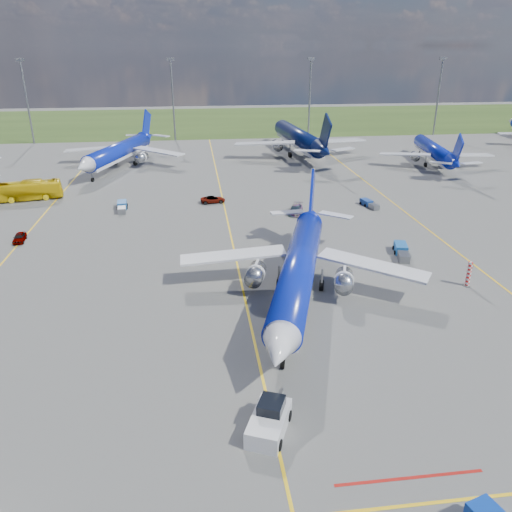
{
  "coord_description": "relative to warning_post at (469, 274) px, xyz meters",
  "views": [
    {
      "loc": [
        -4.84,
        -40.68,
        25.79
      ],
      "look_at": [
        1.56,
        10.49,
        4.0
      ],
      "focal_mm": 35.0,
      "sensor_mm": 36.0,
      "label": 1
    }
  ],
  "objects": [
    {
      "name": "pushback_tug",
      "position": [
        -26.34,
        -20.51,
        -0.62
      ],
      "size": [
        4.02,
        6.45,
        2.19
      ],
      "rotation": [
        0.0,
        0.0,
        -0.41
      ],
      "color": "silver",
      "rests_on": "ground"
    },
    {
      "name": "bg_jet_nnw",
      "position": [
        -47.66,
        67.83,
        -1.5
      ],
      "size": [
        41.63,
        47.97,
        10.63
      ],
      "primitive_type": null,
      "rotation": [
        0.0,
        0.0,
        -0.3
      ],
      "color": "#0B1EA4",
      "rests_on": "ground"
    },
    {
      "name": "grass_strip",
      "position": [
        -26.0,
        142.0,
        -1.5
      ],
      "size": [
        400.0,
        80.0,
        0.01
      ],
      "primitive_type": "cube",
      "color": "#2D4719",
      "rests_on": "ground"
    },
    {
      "name": "main_airliner",
      "position": [
        -20.17,
        -0.64,
        -1.5
      ],
      "size": [
        40.49,
        46.68,
        10.35
      ],
      "primitive_type": null,
      "rotation": [
        0.0,
        0.0,
        -0.3
      ],
      "color": "#0B1EA4",
      "rests_on": "ground"
    },
    {
      "name": "ground",
      "position": [
        -26.0,
        -8.0,
        -1.5
      ],
      "size": [
        400.0,
        400.0,
        0.0
      ],
      "primitive_type": "plane",
      "color": "#555552",
      "rests_on": "ground"
    },
    {
      "name": "taxiway_lines",
      "position": [
        -25.83,
        19.7,
        -1.49
      ],
      "size": [
        60.25,
        160.0,
        0.02
      ],
      "color": "yellow",
      "rests_on": "ground"
    },
    {
      "name": "service_car_b",
      "position": [
        -27.83,
        37.03,
        -0.9
      ],
      "size": [
        4.56,
        2.54,
        1.21
      ],
      "primitive_type": "imported",
      "rotation": [
        0.0,
        0.0,
        1.7
      ],
      "color": "#999999",
      "rests_on": "ground"
    },
    {
      "name": "service_car_a",
      "position": [
        -56.03,
        21.31,
        -0.88
      ],
      "size": [
        1.76,
        3.73,
        1.23
      ],
      "primitive_type": "imported",
      "rotation": [
        0.0,
        0.0,
        0.09
      ],
      "color": "#999999",
      "rests_on": "ground"
    },
    {
      "name": "service_car_c",
      "position": [
        -14.46,
        29.21,
        -0.82
      ],
      "size": [
        3.5,
        5.09,
        1.37
      ],
      "primitive_type": "imported",
      "rotation": [
        0.0,
        0.0,
        -0.37
      ],
      "color": "#999999",
      "rests_on": "ground"
    },
    {
      "name": "bg_jet_ne",
      "position": [
        24.71,
        61.56,
        -1.5
      ],
      "size": [
        33.35,
        40.31,
        9.45
      ],
      "primitive_type": null,
      "rotation": [
        0.0,
        0.0,
        2.97
      ],
      "color": "#0B1EA4",
      "rests_on": "ground"
    },
    {
      "name": "baggage_tug_c",
      "position": [
        -43.37,
        34.84,
        -0.94
      ],
      "size": [
        1.9,
        5.4,
        1.19
      ],
      "rotation": [
        0.0,
        0.0,
        0.1
      ],
      "color": "#1C58A8",
      "rests_on": "ground"
    },
    {
      "name": "baggage_tug_w",
      "position": [
        -3.98,
        9.78,
        -0.93
      ],
      "size": [
        2.75,
        5.64,
        1.22
      ],
      "rotation": [
        0.0,
        0.0,
        -0.25
      ],
      "color": "#1C5EAA",
      "rests_on": "ground"
    },
    {
      "name": "apron_bus",
      "position": [
        -61.2,
        42.93,
        0.24
      ],
      "size": [
        12.85,
        5.29,
        3.49
      ],
      "primitive_type": "imported",
      "rotation": [
        0.0,
        0.0,
        1.77
      ],
      "color": "yellow",
      "rests_on": "ground"
    },
    {
      "name": "bg_jet_n",
      "position": [
        -4.27,
        77.2,
        -1.5
      ],
      "size": [
        39.48,
        49.82,
        12.36
      ],
      "primitive_type": null,
      "rotation": [
        0.0,
        0.0,
        3.22
      ],
      "color": "#071240",
      "rests_on": "ground"
    },
    {
      "name": "floodlight_masts",
      "position": [
        -16.0,
        102.0,
        11.06
      ],
      "size": [
        202.2,
        0.5,
        22.7
      ],
      "color": "slate",
      "rests_on": "ground"
    },
    {
      "name": "baggage_tug_e",
      "position": [
        -1.07,
        31.4,
        -1.02
      ],
      "size": [
        2.26,
        4.71,
        1.02
      ],
      "rotation": [
        0.0,
        0.0,
        0.24
      ],
      "color": "navy",
      "rests_on": "ground"
    },
    {
      "name": "warning_post",
      "position": [
        0.0,
        0.0,
        0.0
      ],
      "size": [
        0.5,
        0.5,
        3.0
      ],
      "primitive_type": "cylinder",
      "color": "red",
      "rests_on": "ground"
    }
  ]
}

